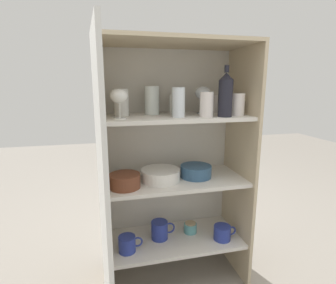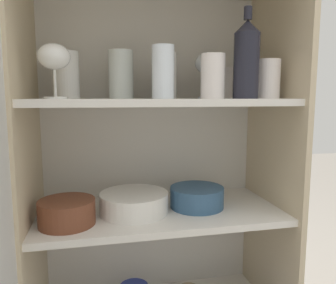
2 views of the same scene
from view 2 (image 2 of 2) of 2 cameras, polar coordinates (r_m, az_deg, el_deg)
The scene contains 19 objects.
cupboard_back_panel at distance 1.21m, azimuth -3.00°, elevation -6.87°, with size 0.78×0.02×1.30m, color silver.
cupboard_side_left at distance 1.04m, azimuth -22.77°, elevation -9.98°, with size 0.02×0.38×1.30m, color #CCB793.
cupboard_side_right at distance 1.17m, azimuth 17.48°, elevation -7.79°, with size 0.02×0.38×1.30m, color #CCB793.
shelf_board_middle at distance 1.06m, azimuth -1.36°, elevation -12.16°, with size 0.74×0.35×0.02m, color silver.
shelf_board_upper at distance 0.99m, azimuth -1.43°, elevation 6.99°, with size 0.74×0.35×0.02m, color silver.
tumbler_glass_0 at distance 1.05m, azimuth -8.18°, elevation 11.53°, with size 0.08×0.08×0.15m.
tumbler_glass_1 at distance 1.01m, azimuth -0.49°, elevation 11.43°, with size 0.07×0.07×0.14m.
tumbler_glass_2 at distance 1.02m, azimuth 16.94°, elevation 10.42°, with size 0.07×0.07×0.11m.
tumbler_glass_3 at distance 1.14m, azimuth 10.36°, elevation 10.04°, with size 0.06×0.06×0.10m.
tumbler_glass_4 at distance 1.02m, azimuth -17.35°, elevation 11.05°, with size 0.08×0.08×0.14m.
tumbler_glass_5 at distance 0.91m, azimuth -0.86°, elevation 12.05°, with size 0.06×0.06×0.14m.
tumbler_glass_6 at distance 0.93m, azimuth 7.81°, elevation 11.24°, with size 0.07×0.07×0.12m.
tumbler_glass_7 at distance 1.09m, azimuth -1.25°, elevation 10.42°, with size 0.06×0.06×0.11m.
wine_glass_0 at distance 1.09m, azimuth 7.06°, elevation 13.15°, with size 0.09×0.09×0.15m.
wine_glass_1 at distance 0.90m, azimuth -19.25°, elevation 13.53°, with size 0.08×0.08×0.14m.
wine_bottle at distance 0.95m, azimuth 13.52°, elevation 13.85°, with size 0.07×0.07×0.25m.
plate_stack_white at distance 1.02m, azimuth -5.94°, elevation -10.46°, with size 0.21×0.21×0.06m.
mixing_bowl_large at distance 1.07m, azimuth 5.05°, elevation -9.36°, with size 0.17×0.17×0.07m.
serving_bowl_small at distance 0.97m, azimuth -17.22°, elevation -11.43°, with size 0.16×0.16×0.07m.
Camera 2 is at (-0.18, -0.80, 0.96)m, focal length 35.00 mm.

